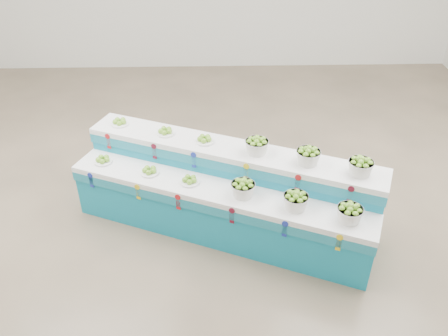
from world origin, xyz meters
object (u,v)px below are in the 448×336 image
Objects in this scene: display_stand at (224,193)px; plate_upper_mid at (165,131)px; basket_lower_left at (243,188)px; basket_upper_right at (361,166)px.

display_stand is 16.25× the size of plate_upper_mid.
basket_lower_left is 1.29m from plate_upper_mid.
basket_upper_right reaches higher than display_stand.
display_stand is at bearing 121.20° from basket_lower_left.
basket_lower_left is (0.20, -0.33, 0.31)m from display_stand.
plate_upper_mid is (-0.71, 0.55, 0.56)m from display_stand.
display_stand is 1.63m from basket_upper_right.
basket_upper_right is (1.26, -0.04, 0.30)m from basket_lower_left.
basket_upper_right is at bearing -23.09° from plate_upper_mid.
plate_upper_mid is 0.83× the size of basket_upper_right.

